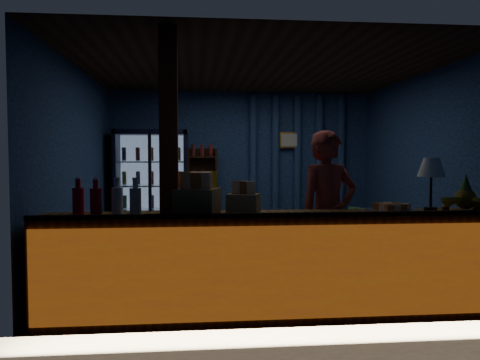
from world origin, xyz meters
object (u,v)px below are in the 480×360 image
object	(u,v)px
shopkeeper	(328,215)
table_lamp	(431,169)
pastry_tray	(393,210)
green_chair	(353,227)

from	to	relation	value
shopkeeper	table_lamp	size ratio (longest dim) A/B	3.43
pastry_tray	table_lamp	bearing A→B (deg)	7.50
shopkeeper	pastry_tray	distance (m)	0.71
shopkeeper	green_chair	xyz separation A→B (m)	(1.20, 2.71, -0.56)
shopkeeper	green_chair	distance (m)	3.01
green_chair	pastry_tray	size ratio (longest dim) A/B	1.37
table_lamp	shopkeeper	bearing A→B (deg)	150.61
shopkeeper	pastry_tray	size ratio (longest dim) A/B	3.48
shopkeeper	green_chair	world-z (taller)	shopkeeper
pastry_tray	table_lamp	size ratio (longest dim) A/B	0.99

